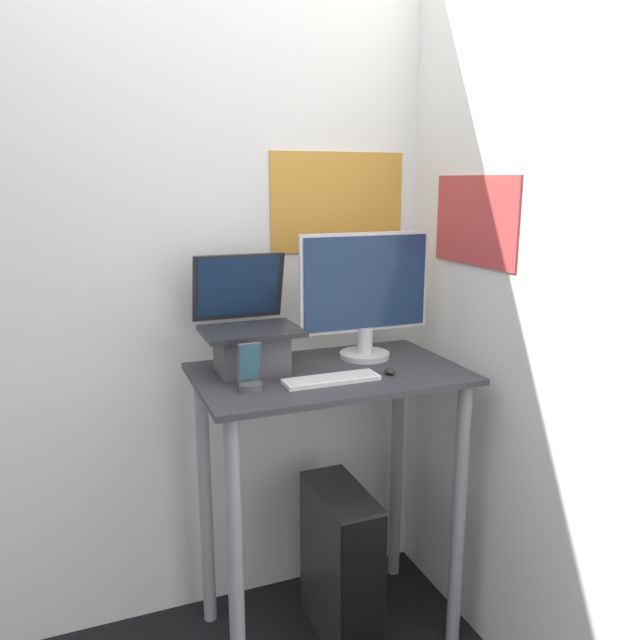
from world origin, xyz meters
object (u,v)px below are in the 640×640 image
keyboard (331,379)px  mouse (389,371)px  monitor (365,297)px  computer_tower (341,562)px  laptop (250,340)px  cell_phone (250,377)px

keyboard → mouse: bearing=0.2°
monitor → computer_tower: size_ratio=0.87×
mouse → monitor: bearing=87.4°
laptop → keyboard: bearing=-45.2°
keyboard → cell_phone: size_ratio=2.09×
cell_phone → monitor: bearing=22.0°
keyboard → computer_tower: bearing=50.0°
monitor → computer_tower: bearing=-139.4°
mouse → computer_tower: (-0.13, 0.10, -0.74)m
monitor → mouse: 0.30m
laptop → mouse: (0.42, -0.21, -0.10)m
laptop → keyboard: laptop is taller
monitor → mouse: (-0.01, -0.21, -0.21)m
monitor → keyboard: 0.38m
laptop → computer_tower: (0.29, -0.12, -0.84)m
laptop → monitor: size_ratio=0.78×
keyboard → cell_phone: 0.27m
laptop → cell_phone: bearing=-105.4°
monitor → keyboard: bearing=-135.6°
laptop → computer_tower: size_ratio=0.68×
cell_phone → computer_tower: (0.34, 0.08, -0.78)m
mouse → computer_tower: size_ratio=0.09×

